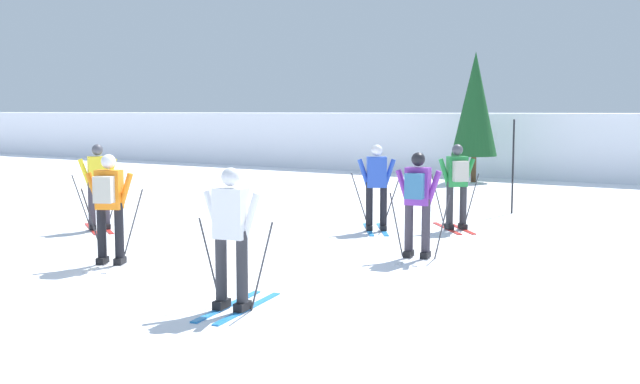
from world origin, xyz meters
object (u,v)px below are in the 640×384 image
(skier_white, at_px, (232,235))
(skier_blue, at_px, (376,185))
(skier_green, at_px, (457,182))
(trail_marker_pole, at_px, (513,167))
(skier_purple, at_px, (417,200))
(skier_orange, at_px, (109,204))
(skier_yellow, at_px, (98,184))
(conifer_far_left, at_px, (475,104))

(skier_white, bearing_deg, skier_blue, 103.48)
(skier_green, distance_m, trail_marker_pole, 3.03)
(skier_purple, height_order, trail_marker_pole, trail_marker_pole)
(skier_blue, distance_m, skier_purple, 2.88)
(skier_purple, bearing_deg, skier_white, -95.93)
(skier_orange, bearing_deg, skier_blue, 70.89)
(skier_blue, bearing_deg, trail_marker_pole, 71.23)
(skier_white, distance_m, skier_yellow, 7.05)
(skier_blue, height_order, trail_marker_pole, trail_marker_pole)
(skier_purple, distance_m, conifer_far_left, 13.87)
(trail_marker_pole, bearing_deg, skier_blue, -108.77)
(skier_blue, relative_size, skier_white, 1.00)
(skier_white, distance_m, skier_purple, 4.12)
(trail_marker_pole, bearing_deg, skier_yellow, -131.30)
(conifer_far_left, bearing_deg, skier_yellow, -99.66)
(conifer_far_left, bearing_deg, skier_purple, -71.95)
(skier_yellow, relative_size, skier_green, 1.00)
(skier_purple, relative_size, conifer_far_left, 0.40)
(skier_white, relative_size, skier_purple, 1.00)
(skier_orange, bearing_deg, skier_green, 63.59)
(skier_green, relative_size, skier_purple, 1.00)
(skier_yellow, bearing_deg, skier_orange, -38.41)
(skier_blue, relative_size, skier_green, 1.00)
(skier_purple, bearing_deg, skier_yellow, -173.65)
(skier_white, height_order, skier_yellow, same)
(skier_orange, xyz_separation_m, conifer_far_left, (-0.55, 16.13, 1.63))
(conifer_far_left, bearing_deg, trail_marker_pole, -61.85)
(skier_blue, distance_m, skier_white, 6.42)
(skier_orange, height_order, skier_purple, same)
(skier_orange, distance_m, skier_purple, 4.80)
(skier_purple, xyz_separation_m, conifer_far_left, (-4.27, 13.09, 1.63))
(skier_blue, distance_m, trail_marker_pole, 4.25)
(skier_blue, height_order, skier_yellow, same)
(conifer_far_left, bearing_deg, skier_blue, -77.92)
(skier_yellow, xyz_separation_m, conifer_far_left, (2.35, 13.83, 1.67))
(skier_yellow, distance_m, skier_green, 7.12)
(skier_blue, distance_m, skier_orange, 5.49)
(skier_yellow, xyz_separation_m, skier_green, (5.97, 3.88, 0.04))
(skier_yellow, distance_m, trail_marker_pole, 9.19)
(skier_blue, bearing_deg, skier_green, 38.06)
(skier_blue, height_order, skier_green, same)
(skier_orange, relative_size, skier_purple, 1.00)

